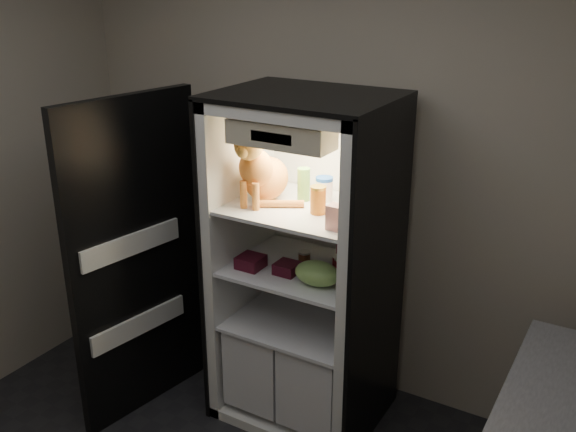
# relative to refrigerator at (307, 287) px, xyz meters

# --- Properties ---
(room_shell) EXTENTS (3.60, 3.60, 3.60)m
(room_shell) POSITION_rel_refrigerator_xyz_m (0.00, -1.38, 0.83)
(room_shell) COLOR white
(room_shell) RESTS_ON floor
(refrigerator) EXTENTS (0.90, 0.72, 1.88)m
(refrigerator) POSITION_rel_refrigerator_xyz_m (0.00, 0.00, 0.00)
(refrigerator) COLOR white
(refrigerator) RESTS_ON floor
(fridge_door) EXTENTS (0.21, 0.87, 1.85)m
(fridge_door) POSITION_rel_refrigerator_xyz_m (-0.85, -0.43, 0.12)
(fridge_door) COLOR black
(fridge_door) RESTS_ON floor
(tabby_cat) EXTENTS (0.38, 0.43, 0.45)m
(tabby_cat) POSITION_rel_refrigerator_xyz_m (-0.22, -0.11, 0.66)
(tabby_cat) COLOR #BC5218
(tabby_cat) RESTS_ON refrigerator
(parmesan_shaker) EXTENTS (0.07, 0.07, 0.18)m
(parmesan_shaker) POSITION_rel_refrigerator_xyz_m (-0.04, 0.02, 0.59)
(parmesan_shaker) COLOR #24843A
(parmesan_shaker) RESTS_ON refrigerator
(mayo_tub) EXTENTS (0.09, 0.09, 0.13)m
(mayo_tub) POSITION_rel_refrigerator_xyz_m (0.06, 0.07, 0.56)
(mayo_tub) COLOR white
(mayo_tub) RESTS_ON refrigerator
(salsa_jar) EXTENTS (0.08, 0.08, 0.14)m
(salsa_jar) POSITION_rel_refrigerator_xyz_m (0.12, -0.11, 0.57)
(salsa_jar) COLOR maroon
(salsa_jar) RESTS_ON refrigerator
(pepper_jar) EXTENTS (0.13, 0.13, 0.23)m
(pepper_jar) POSITION_rel_refrigerator_xyz_m (0.29, 0.01, 0.61)
(pepper_jar) COLOR #982E14
(pepper_jar) RESTS_ON refrigerator
(cream_carton) EXTENTS (0.07, 0.07, 0.12)m
(cream_carton) POSITION_rel_refrigerator_xyz_m (0.29, -0.26, 0.56)
(cream_carton) COLOR silver
(cream_carton) RESTS_ON refrigerator
(soda_can_a) EXTENTS (0.08, 0.08, 0.14)m
(soda_can_a) POSITION_rel_refrigerator_xyz_m (0.18, 0.07, 0.22)
(soda_can_a) COLOR black
(soda_can_a) RESTS_ON refrigerator
(soda_can_b) EXTENTS (0.07, 0.07, 0.12)m
(soda_can_b) POSITION_rel_refrigerator_xyz_m (0.23, -0.08, 0.21)
(soda_can_b) COLOR black
(soda_can_b) RESTS_ON refrigerator
(soda_can_c) EXTENTS (0.07, 0.07, 0.13)m
(soda_can_c) POSITION_rel_refrigerator_xyz_m (0.26, -0.11, 0.21)
(soda_can_c) COLOR black
(soda_can_c) RESTS_ON refrigerator
(condiment_jar) EXTENTS (0.06, 0.06, 0.09)m
(condiment_jar) POSITION_rel_refrigerator_xyz_m (0.01, -0.05, 0.19)
(condiment_jar) COLOR #572D18
(condiment_jar) RESTS_ON refrigerator
(grape_bag) EXTENTS (0.24, 0.18, 0.12)m
(grape_bag) POSITION_rel_refrigerator_xyz_m (0.17, -0.20, 0.21)
(grape_bag) COLOR #7CB655
(grape_bag) RESTS_ON refrigerator
(berry_box_left) EXTENTS (0.13, 0.13, 0.07)m
(berry_box_left) POSITION_rel_refrigerator_xyz_m (-0.23, -0.21, 0.18)
(berry_box_left) COLOR #540E24
(berry_box_left) RESTS_ON refrigerator
(berry_box_right) EXTENTS (0.12, 0.12, 0.06)m
(berry_box_right) POSITION_rel_refrigerator_xyz_m (-0.03, -0.17, 0.18)
(berry_box_right) COLOR #540E24
(berry_box_right) RESTS_ON refrigerator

